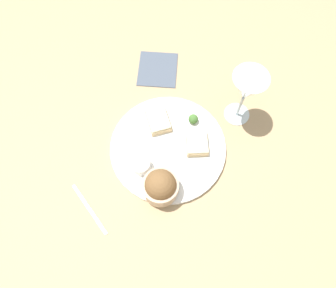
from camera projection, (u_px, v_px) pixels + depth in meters
name	position (u px, v px, depth m)	size (l,w,h in m)	color
ground_plane	(168.00, 149.00, 0.92)	(4.00, 4.00, 0.00)	tan
dinner_plate	(168.00, 148.00, 0.91)	(0.32, 0.32, 0.01)	white
salad_bowl	(160.00, 186.00, 0.82)	(0.09, 0.09, 0.09)	tan
sauce_ramekin	(141.00, 165.00, 0.86)	(0.05, 0.05, 0.04)	white
cheese_toast_near	(158.00, 120.00, 0.92)	(0.08, 0.06, 0.03)	#D1B27F
cheese_toast_far	(197.00, 143.00, 0.89)	(0.09, 0.08, 0.03)	#D1B27F
wine_glass	(247.00, 89.00, 0.84)	(0.09, 0.09, 0.19)	silver
garnish	(193.00, 119.00, 0.92)	(0.03, 0.03, 0.03)	#477533
napkin	(158.00, 69.00, 1.02)	(0.17, 0.16, 0.01)	#4C5666
fork	(89.00, 209.00, 0.85)	(0.16, 0.06, 0.01)	silver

